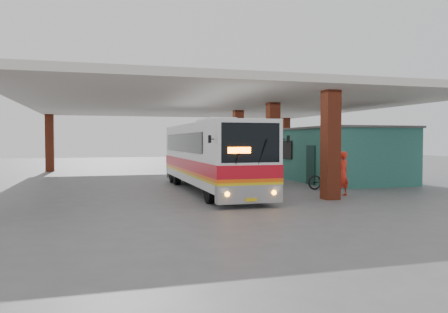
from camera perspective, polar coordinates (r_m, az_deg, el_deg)
name	(u,v)px	position (r m, az deg, el deg)	size (l,w,h in m)	color
ground	(236,193)	(19.61, 1.60, -4.79)	(90.00, 90.00, 0.00)	#515154
brick_columns	(234,144)	(24.67, 1.25, 1.68)	(20.10, 21.60, 4.35)	#983921
canopy_roof	(211,104)	(25.95, -1.71, 6.84)	(21.00, 23.00, 0.30)	silver
shop_building	(338,154)	(26.24, 14.67, 0.30)	(5.20, 8.20, 3.11)	#29675A
coach_bus	(210,156)	(20.28, -1.81, 0.10)	(2.44, 11.41, 3.32)	silver
motorcycle	(327,178)	(21.66, 13.34, -2.76)	(0.72, 2.06, 1.08)	black
pedestrian	(342,174)	(19.22, 15.18, -2.18)	(0.69, 0.45, 1.89)	red
red_chair	(269,171)	(28.69, 5.90, -1.95)	(0.41, 0.41, 0.74)	red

